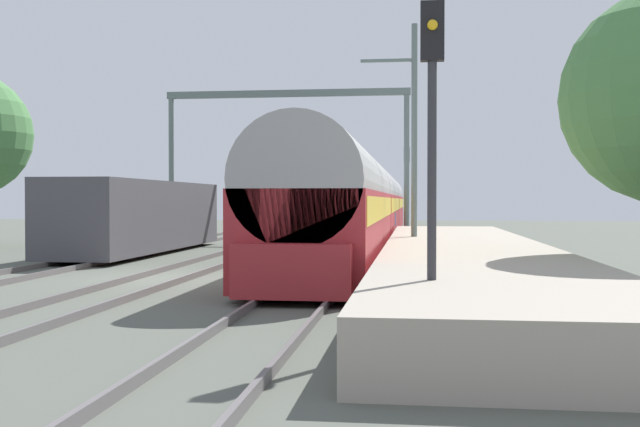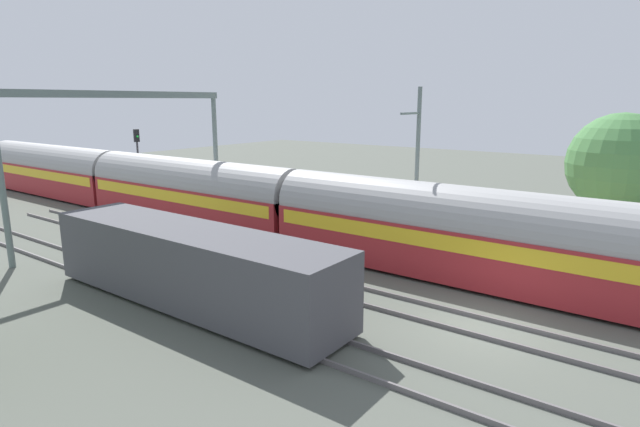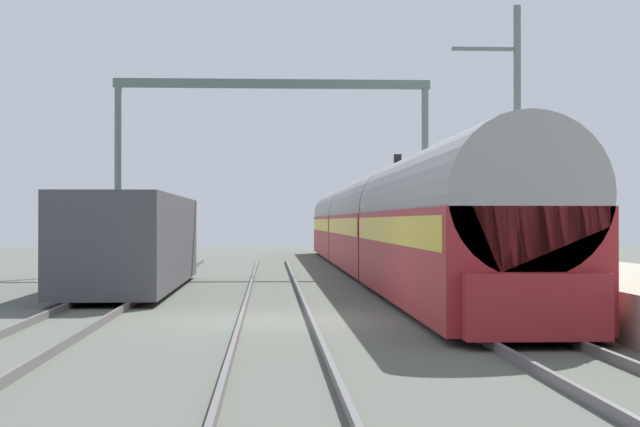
{
  "view_description": "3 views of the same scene",
  "coord_description": "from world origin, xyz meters",
  "px_view_note": "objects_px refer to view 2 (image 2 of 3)",
  "views": [
    {
      "loc": [
        6.65,
        -19.89,
        2.12
      ],
      "look_at": [
        4.23,
        -0.46,
        1.78
      ],
      "focal_mm": 42.77,
      "sensor_mm": 36.0,
      "label": 1
    },
    {
      "loc": [
        -15.81,
        -4.94,
        7.36
      ],
      "look_at": [
        1.43,
        7.72,
        2.65
      ],
      "focal_mm": 28.79,
      "sensor_mm": 36.0,
      "label": 2
    },
    {
      "loc": [
        -0.14,
        -21.1,
        2.11
      ],
      "look_at": [
        2.11,
        23.12,
        2.44
      ],
      "focal_mm": 56.04,
      "sensor_mm": 36.0,
      "label": 3
    }
  ],
  "objects_px": {
    "freight_car": "(191,266)",
    "catenary_gantry": "(125,134)",
    "person_crossing": "(225,206)",
    "railway_signal_far": "(138,157)",
    "passenger_train": "(191,192)"
  },
  "relations": [
    {
      "from": "person_crossing",
      "to": "passenger_train",
      "type": "bearing_deg",
      "value": 52.64
    },
    {
      "from": "passenger_train",
      "to": "railway_signal_far",
      "type": "xyz_separation_m",
      "value": [
        1.92,
        7.92,
        1.45
      ]
    },
    {
      "from": "railway_signal_far",
      "to": "catenary_gantry",
      "type": "xyz_separation_m",
      "value": [
        -6.14,
        -8.08,
        2.24
      ]
    },
    {
      "from": "freight_car",
      "to": "railway_signal_far",
      "type": "relative_size",
      "value": 2.42
    },
    {
      "from": "passenger_train",
      "to": "railway_signal_far",
      "type": "height_order",
      "value": "railway_signal_far"
    },
    {
      "from": "freight_car",
      "to": "person_crossing",
      "type": "distance_m",
      "value": 13.02
    },
    {
      "from": "freight_car",
      "to": "catenary_gantry",
      "type": "distance_m",
      "value": 11.62
    },
    {
      "from": "person_crossing",
      "to": "railway_signal_far",
      "type": "height_order",
      "value": "railway_signal_far"
    },
    {
      "from": "freight_car",
      "to": "railway_signal_far",
      "type": "bearing_deg",
      "value": 60.12
    },
    {
      "from": "passenger_train",
      "to": "catenary_gantry",
      "type": "relative_size",
      "value": 3.83
    },
    {
      "from": "freight_car",
      "to": "railway_signal_far",
      "type": "height_order",
      "value": "railway_signal_far"
    },
    {
      "from": "person_crossing",
      "to": "railway_signal_far",
      "type": "xyz_separation_m",
      "value": [
        0.59,
        9.47,
        2.39
      ]
    },
    {
      "from": "railway_signal_far",
      "to": "catenary_gantry",
      "type": "distance_m",
      "value": 10.39
    },
    {
      "from": "person_crossing",
      "to": "catenary_gantry",
      "type": "relative_size",
      "value": 0.13
    },
    {
      "from": "person_crossing",
      "to": "freight_car",
      "type": "bearing_deg",
      "value": 143.4
    }
  ]
}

